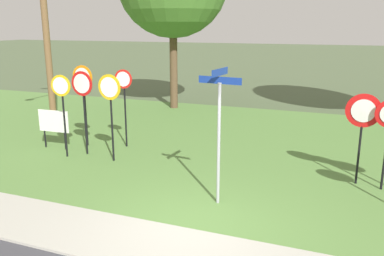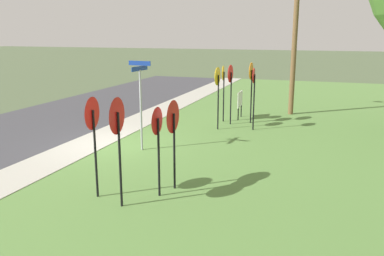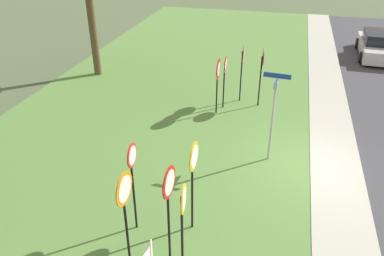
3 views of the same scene
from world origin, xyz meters
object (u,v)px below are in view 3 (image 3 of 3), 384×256
(stop_sign_near_right, at_px, (169,195))
(parked_sedan_distant, at_px, (377,45))
(stop_sign_far_center, at_px, (193,168))
(street_name_post, at_px, (273,110))
(stop_sign_near_left, at_px, (125,202))
(stop_sign_far_right, at_px, (133,171))
(yield_sign_far_right, at_px, (262,64))
(stop_sign_far_left, at_px, (183,214))
(yield_sign_near_right, at_px, (225,70))
(yield_sign_far_left, at_px, (218,73))
(yield_sign_near_left, at_px, (243,58))

(stop_sign_near_right, relative_size, parked_sedan_distant, 0.58)
(stop_sign_far_center, xyz_separation_m, street_name_post, (3.72, -1.62, -0.07))
(stop_sign_near_left, xyz_separation_m, stop_sign_near_right, (0.53, -0.78, -0.06))
(stop_sign_far_right, xyz_separation_m, yield_sign_far_right, (8.10, -2.29, 0.06))
(stop_sign_far_left, relative_size, stop_sign_far_right, 0.98)
(stop_sign_far_right, height_order, yield_sign_near_right, stop_sign_far_right)
(yield_sign_far_left, bearing_deg, parked_sedan_distant, -37.57)
(street_name_post, bearing_deg, stop_sign_near_left, 158.99)
(stop_sign_near_right, xyz_separation_m, parked_sedan_distant, (16.97, -6.86, -1.26))
(yield_sign_near_left, height_order, yield_sign_far_left, yield_sign_near_left)
(stop_sign_near_left, distance_m, street_name_post, 5.98)
(yield_sign_near_right, bearing_deg, stop_sign_near_right, -179.16)
(yield_sign_near_left, relative_size, street_name_post, 0.85)
(stop_sign_near_right, distance_m, yield_sign_near_right, 8.30)
(yield_sign_far_left, distance_m, street_name_post, 3.70)
(stop_sign_far_left, relative_size, yield_sign_near_right, 1.12)
(parked_sedan_distant, bearing_deg, stop_sign_near_right, 160.00)
(stop_sign_far_right, distance_m, street_name_post, 5.08)
(stop_sign_near_right, bearing_deg, yield_sign_near_left, 0.57)
(stop_sign_far_center, bearing_deg, stop_sign_near_right, 168.58)
(yield_sign_far_right, bearing_deg, parked_sedan_distant, -41.81)
(yield_sign_near_right, xyz_separation_m, street_name_post, (-3.47, -2.12, 0.15))
(stop_sign_near_right, bearing_deg, yield_sign_near_right, 4.35)
(stop_sign_far_left, bearing_deg, yield_sign_far_right, -11.04)
(stop_sign_near_right, relative_size, yield_sign_far_right, 1.04)
(stop_sign_near_left, relative_size, yield_sign_near_left, 1.04)
(yield_sign_far_right, bearing_deg, street_name_post, -176.62)
(yield_sign_far_left, height_order, street_name_post, street_name_post)
(yield_sign_far_left, bearing_deg, yield_sign_far_right, -54.01)
(yield_sign_far_left, relative_size, street_name_post, 0.76)
(yield_sign_near_left, bearing_deg, stop_sign_far_left, 175.51)
(stop_sign_near_left, distance_m, yield_sign_far_left, 8.27)
(stop_sign_far_center, bearing_deg, stop_sign_near_left, 149.48)
(yield_sign_far_right, bearing_deg, stop_sign_far_center, 166.62)
(yield_sign_far_right, bearing_deg, yield_sign_far_left, 118.59)
(yield_sign_near_right, relative_size, yield_sign_far_left, 0.97)
(yield_sign_near_left, bearing_deg, parked_sedan_distant, -44.87)
(stop_sign_near_left, height_order, street_name_post, street_name_post)
(stop_sign_near_left, height_order, stop_sign_far_left, stop_sign_near_left)
(stop_sign_near_left, bearing_deg, yield_sign_near_left, -4.95)
(stop_sign_far_center, bearing_deg, stop_sign_far_left, -171.96)
(yield_sign_near_left, distance_m, yield_sign_far_left, 1.62)
(stop_sign_far_left, height_order, street_name_post, street_name_post)
(yield_sign_near_right, distance_m, yield_sign_far_right, 1.52)
(yield_sign_far_left, xyz_separation_m, yield_sign_far_right, (1.12, -1.58, 0.14))
(stop_sign_far_left, xyz_separation_m, parked_sedan_distant, (17.39, -6.44, -1.16))
(stop_sign_far_left, distance_m, street_name_post, 5.44)
(stop_sign_near_right, bearing_deg, yield_sign_far_right, -4.80)
(stop_sign_far_right, height_order, yield_sign_far_right, stop_sign_far_right)
(yield_sign_near_right, distance_m, yield_sign_far_left, 0.60)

